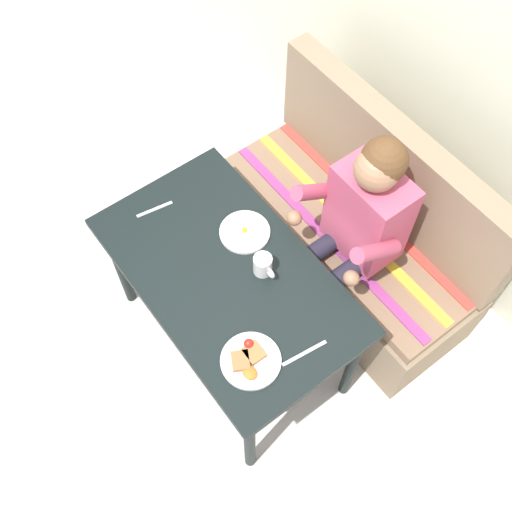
# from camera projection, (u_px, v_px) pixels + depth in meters

# --- Properties ---
(ground_plane) EXTENTS (8.00, 8.00, 0.00)m
(ground_plane) POSITION_uv_depth(u_px,v_px,m) (233.00, 341.00, 3.22)
(ground_plane) COLOR beige
(back_wall) EXTENTS (4.40, 0.10, 2.60)m
(back_wall) POSITION_uv_depth(u_px,v_px,m) (477.00, 40.00, 2.49)
(back_wall) COLOR beige
(back_wall) RESTS_ON ground
(table) EXTENTS (1.20, 0.70, 0.73)m
(table) POSITION_uv_depth(u_px,v_px,m) (228.00, 282.00, 2.66)
(table) COLOR black
(table) RESTS_ON ground
(couch) EXTENTS (1.44, 0.56, 1.00)m
(couch) POSITION_uv_depth(u_px,v_px,m) (351.00, 233.00, 3.17)
(couch) COLOR #836E55
(couch) RESTS_ON ground
(person) EXTENTS (0.45, 0.61, 1.21)m
(person) POSITION_uv_depth(u_px,v_px,m) (355.00, 224.00, 2.71)
(person) COLOR #B94864
(person) RESTS_ON ground
(plate_breakfast) EXTENTS (0.24, 0.24, 0.05)m
(plate_breakfast) POSITION_uv_depth(u_px,v_px,m) (250.00, 360.00, 2.38)
(plate_breakfast) COLOR white
(plate_breakfast) RESTS_ON table
(plate_eggs) EXTENTS (0.22, 0.22, 0.04)m
(plate_eggs) POSITION_uv_depth(u_px,v_px,m) (245.00, 232.00, 2.69)
(plate_eggs) COLOR white
(plate_eggs) RESTS_ON table
(coffee_mug) EXTENTS (0.12, 0.08, 0.10)m
(coffee_mug) POSITION_uv_depth(u_px,v_px,m) (263.00, 265.00, 2.56)
(coffee_mug) COLOR white
(coffee_mug) RESTS_ON table
(fork) EXTENTS (0.04, 0.17, 0.00)m
(fork) POSITION_uv_depth(u_px,v_px,m) (155.00, 209.00, 2.76)
(fork) COLOR silver
(fork) RESTS_ON table
(knife) EXTENTS (0.04, 0.20, 0.00)m
(knife) POSITION_uv_depth(u_px,v_px,m) (304.00, 353.00, 2.41)
(knife) COLOR silver
(knife) RESTS_ON table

